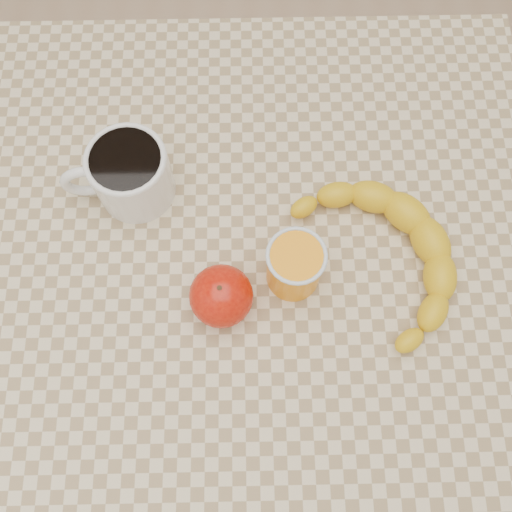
{
  "coord_description": "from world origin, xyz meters",
  "views": [
    {
      "loc": [
        -0.0,
        -0.24,
        1.47
      ],
      "look_at": [
        0.0,
        0.0,
        0.77
      ],
      "focal_mm": 40.0,
      "sensor_mm": 36.0,
      "label": 1
    }
  ],
  "objects_px": {
    "apple": "(221,296)",
    "table": "(256,280)",
    "coffee_mug": "(129,173)",
    "orange_juice_glass": "(295,266)",
    "banana": "(386,255)"
  },
  "relations": [
    {
      "from": "coffee_mug",
      "to": "banana",
      "type": "distance_m",
      "value": 0.35
    },
    {
      "from": "orange_juice_glass",
      "to": "apple",
      "type": "relative_size",
      "value": 0.87
    },
    {
      "from": "table",
      "to": "banana",
      "type": "xyz_separation_m",
      "value": [
        0.17,
        -0.0,
        0.11
      ]
    },
    {
      "from": "banana",
      "to": "apple",
      "type": "bearing_deg",
      "value": 170.44
    },
    {
      "from": "table",
      "to": "apple",
      "type": "height_order",
      "value": "apple"
    },
    {
      "from": "apple",
      "to": "table",
      "type": "bearing_deg",
      "value": 52.53
    },
    {
      "from": "table",
      "to": "orange_juice_glass",
      "type": "relative_size",
      "value": 9.27
    },
    {
      "from": "coffee_mug",
      "to": "banana",
      "type": "bearing_deg",
      "value": -18.53
    },
    {
      "from": "table",
      "to": "coffee_mug",
      "type": "height_order",
      "value": "coffee_mug"
    },
    {
      "from": "banana",
      "to": "coffee_mug",
      "type": "bearing_deg",
      "value": 137.61
    },
    {
      "from": "orange_juice_glass",
      "to": "banana",
      "type": "distance_m",
      "value": 0.12
    },
    {
      "from": "apple",
      "to": "banana",
      "type": "height_order",
      "value": "apple"
    },
    {
      "from": "table",
      "to": "coffee_mug",
      "type": "xyz_separation_m",
      "value": [
        -0.16,
        0.11,
        0.13
      ]
    },
    {
      "from": "coffee_mug",
      "to": "orange_juice_glass",
      "type": "relative_size",
      "value": 1.77
    },
    {
      "from": "orange_juice_glass",
      "to": "apple",
      "type": "bearing_deg",
      "value": -159.08
    }
  ]
}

